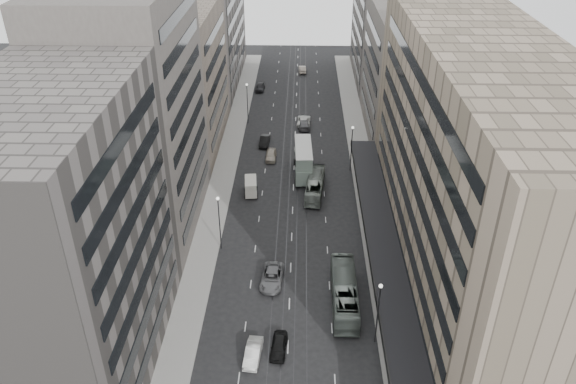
# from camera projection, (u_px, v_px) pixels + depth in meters

# --- Properties ---
(ground) EXTENTS (220.00, 220.00, 0.00)m
(ground) POSITION_uv_depth(u_px,v_px,m) (289.00, 309.00, 67.27)
(ground) COLOR black
(ground) RESTS_ON ground
(sidewalk_right) EXTENTS (4.00, 125.00, 0.15)m
(sidewalk_right) POSITION_uv_depth(u_px,v_px,m) (362.00, 163.00, 99.14)
(sidewalk_right) COLOR gray
(sidewalk_right) RESTS_ON ground
(sidewalk_left) EXTENTS (4.00, 125.00, 0.15)m
(sidewalk_left) POSITION_uv_depth(u_px,v_px,m) (227.00, 162.00, 99.67)
(sidewalk_left) COLOR gray
(sidewalk_left) RESTS_ON ground
(department_store) EXTENTS (19.20, 60.00, 30.00)m
(department_store) POSITION_uv_depth(u_px,v_px,m) (473.00, 170.00, 65.99)
(department_store) COLOR gray
(department_store) RESTS_ON ground
(building_right_mid) EXTENTS (15.00, 28.00, 24.00)m
(building_right_mid) POSITION_uv_depth(u_px,v_px,m) (410.00, 72.00, 105.25)
(building_right_mid) COLOR #524D47
(building_right_mid) RESTS_ON ground
(building_right_far) EXTENTS (15.00, 32.00, 28.00)m
(building_right_far) POSITION_uv_depth(u_px,v_px,m) (390.00, 21.00, 129.96)
(building_right_far) COLOR #645E5A
(building_right_far) RESTS_ON ground
(building_left_a) EXTENTS (15.00, 28.00, 30.00)m
(building_left_a) POSITION_uv_depth(u_px,v_px,m) (61.00, 245.00, 53.18)
(building_left_a) COLOR #645E5A
(building_left_a) RESTS_ON ground
(building_left_b) EXTENTS (15.00, 26.00, 34.00)m
(building_left_b) POSITION_uv_depth(u_px,v_px,m) (133.00, 114.00, 75.32)
(building_left_b) COLOR #524D47
(building_left_b) RESTS_ON ground
(building_left_c) EXTENTS (15.00, 28.00, 25.00)m
(building_left_c) POSITION_uv_depth(u_px,v_px,m) (176.00, 78.00, 100.79)
(building_left_c) COLOR #74675A
(building_left_c) RESTS_ON ground
(building_left_d) EXTENTS (15.00, 38.00, 28.00)m
(building_left_d) POSITION_uv_depth(u_px,v_px,m) (204.00, 23.00, 128.34)
(building_left_d) COLOR #645E5A
(building_left_d) RESTS_ON ground
(lamp_right_near) EXTENTS (0.44, 0.44, 8.32)m
(lamp_right_near) POSITION_uv_depth(u_px,v_px,m) (379.00, 307.00, 60.09)
(lamp_right_near) COLOR #262628
(lamp_right_near) RESTS_ON ground
(lamp_right_far) EXTENTS (0.44, 0.44, 8.32)m
(lamp_right_far) POSITION_uv_depth(u_px,v_px,m) (352.00, 143.00, 94.41)
(lamp_right_far) COLOR #262628
(lamp_right_far) RESTS_ON ground
(lamp_left_near) EXTENTS (0.44, 0.44, 8.32)m
(lamp_left_near) POSITION_uv_depth(u_px,v_px,m) (219.00, 217.00, 75.10)
(lamp_left_near) COLOR #262628
(lamp_left_near) RESTS_ON ground
(lamp_left_far) EXTENTS (0.44, 0.44, 8.32)m
(lamp_left_far) POSITION_uv_depth(u_px,v_px,m) (247.00, 98.00, 112.00)
(lamp_left_far) COLOR #262628
(lamp_left_far) RESTS_ON ground
(bus_near) EXTENTS (2.98, 12.34, 3.43)m
(bus_near) POSITION_uv_depth(u_px,v_px,m) (344.00, 292.00, 67.35)
(bus_near) COLOR slate
(bus_near) RESTS_ON ground
(bus_far) EXTENTS (3.54, 10.71, 2.93)m
(bus_far) POSITION_uv_depth(u_px,v_px,m) (315.00, 185.00, 89.75)
(bus_far) COLOR gray
(bus_far) RESTS_ON ground
(double_decker) EXTENTS (3.33, 9.94, 5.38)m
(double_decker) POSITION_uv_depth(u_px,v_px,m) (303.00, 160.00, 94.27)
(double_decker) COLOR gray
(double_decker) RESTS_ON ground
(panel_van) EXTENTS (2.35, 4.27, 2.59)m
(panel_van) POSITION_uv_depth(u_px,v_px,m) (251.00, 186.00, 89.61)
(panel_van) COLOR silver
(panel_van) RESTS_ON ground
(sedan_0) EXTENTS (2.09, 4.44, 1.47)m
(sedan_0) POSITION_uv_depth(u_px,v_px,m) (279.00, 346.00, 61.27)
(sedan_0) COLOR black
(sedan_0) RESTS_ON ground
(sedan_1) EXTENTS (1.99, 4.67, 1.50)m
(sedan_1) POSITION_uv_depth(u_px,v_px,m) (253.00, 353.00, 60.39)
(sedan_1) COLOR silver
(sedan_1) RESTS_ON ground
(sedan_2) EXTENTS (3.11, 6.06, 1.64)m
(sedan_2) POSITION_uv_depth(u_px,v_px,m) (272.00, 277.00, 71.16)
(sedan_2) COLOR slate
(sedan_2) RESTS_ON ground
(sedan_4) EXTENTS (1.90, 4.68, 1.59)m
(sedan_4) POSITION_uv_depth(u_px,v_px,m) (271.00, 155.00, 100.37)
(sedan_4) COLOR #A99D8C
(sedan_4) RESTS_ON ground
(sedan_5) EXTENTS (1.96, 4.96, 1.61)m
(sedan_5) POSITION_uv_depth(u_px,v_px,m) (265.00, 141.00, 105.35)
(sedan_5) COLOR black
(sedan_5) RESTS_ON ground
(sedan_6) EXTENTS (2.80, 5.75, 1.57)m
(sedan_6) POSITION_uv_depth(u_px,v_px,m) (304.00, 121.00, 113.55)
(sedan_6) COLOR silver
(sedan_6) RESTS_ON ground
(sedan_7) EXTENTS (2.46, 5.55, 1.58)m
(sedan_7) POSITION_uv_depth(u_px,v_px,m) (304.00, 124.00, 112.07)
(sedan_7) COLOR #5B5A5D
(sedan_7) RESTS_ON ground
(sedan_8) EXTENTS (2.18, 4.96, 1.66)m
(sedan_8) POSITION_uv_depth(u_px,v_px,m) (260.00, 87.00, 130.09)
(sedan_8) COLOR #232326
(sedan_8) RESTS_ON ground
(sedan_9) EXTENTS (1.99, 4.92, 1.59)m
(sedan_9) POSITION_uv_depth(u_px,v_px,m) (302.00, 69.00, 141.11)
(sedan_9) COLOR #BCAC9B
(sedan_9) RESTS_ON ground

